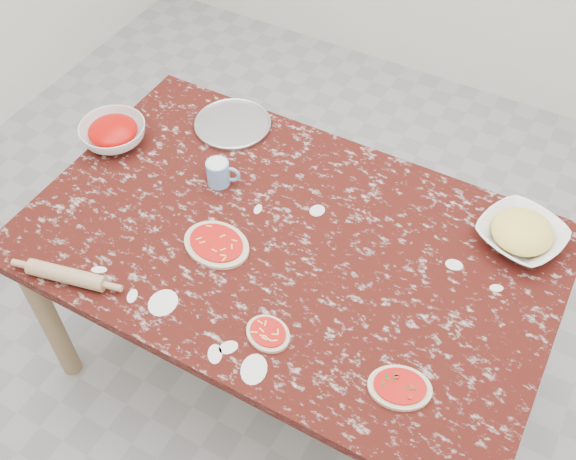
{
  "coord_description": "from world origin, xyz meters",
  "views": [
    {
      "loc": [
        0.62,
        -1.13,
        2.32
      ],
      "look_at": [
        0.0,
        0.0,
        0.8
      ],
      "focal_mm": 41.69,
      "sensor_mm": 36.0,
      "label": 1
    }
  ],
  "objects_px": {
    "worktable": "(288,257)",
    "rolling_pin": "(66,275)",
    "cheese_bowl": "(521,235)",
    "flour_mug": "(219,173)",
    "sauce_bowl": "(114,134)",
    "pizza_tray": "(233,125)"
  },
  "relations": [
    {
      "from": "worktable",
      "to": "rolling_pin",
      "type": "height_order",
      "value": "rolling_pin"
    },
    {
      "from": "flour_mug",
      "to": "sauce_bowl",
      "type": "bearing_deg",
      "value": -178.91
    },
    {
      "from": "sauce_bowl",
      "to": "cheese_bowl",
      "type": "bearing_deg",
      "value": 9.75
    },
    {
      "from": "worktable",
      "to": "pizza_tray",
      "type": "distance_m",
      "value": 0.57
    },
    {
      "from": "cheese_bowl",
      "to": "flour_mug",
      "type": "distance_m",
      "value": 0.96
    },
    {
      "from": "pizza_tray",
      "to": "worktable",
      "type": "bearing_deg",
      "value": -40.75
    },
    {
      "from": "worktable",
      "to": "rolling_pin",
      "type": "distance_m",
      "value": 0.66
    },
    {
      "from": "cheese_bowl",
      "to": "flour_mug",
      "type": "bearing_deg",
      "value": -166.4
    },
    {
      "from": "sauce_bowl",
      "to": "rolling_pin",
      "type": "relative_size",
      "value": 0.95
    },
    {
      "from": "cheese_bowl",
      "to": "rolling_pin",
      "type": "relative_size",
      "value": 1.03
    },
    {
      "from": "worktable",
      "to": "cheese_bowl",
      "type": "height_order",
      "value": "cheese_bowl"
    },
    {
      "from": "flour_mug",
      "to": "rolling_pin",
      "type": "distance_m",
      "value": 0.57
    },
    {
      "from": "sauce_bowl",
      "to": "cheese_bowl",
      "type": "xyz_separation_m",
      "value": [
        1.35,
        0.23,
        -0.01
      ]
    },
    {
      "from": "sauce_bowl",
      "to": "cheese_bowl",
      "type": "relative_size",
      "value": 0.93
    },
    {
      "from": "cheese_bowl",
      "to": "flour_mug",
      "type": "relative_size",
      "value": 2.23
    },
    {
      "from": "pizza_tray",
      "to": "rolling_pin",
      "type": "height_order",
      "value": "rolling_pin"
    },
    {
      "from": "rolling_pin",
      "to": "sauce_bowl",
      "type": "bearing_deg",
      "value": 115.26
    },
    {
      "from": "worktable",
      "to": "flour_mug",
      "type": "xyz_separation_m",
      "value": [
        -0.31,
        0.11,
        0.13
      ]
    },
    {
      "from": "worktable",
      "to": "pizza_tray",
      "type": "height_order",
      "value": "pizza_tray"
    },
    {
      "from": "cheese_bowl",
      "to": "sauce_bowl",
      "type": "bearing_deg",
      "value": -170.25
    },
    {
      "from": "worktable",
      "to": "cheese_bowl",
      "type": "bearing_deg",
      "value": 28.51
    },
    {
      "from": "rolling_pin",
      "to": "pizza_tray",
      "type": "bearing_deg",
      "value": 85.8
    }
  ]
}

